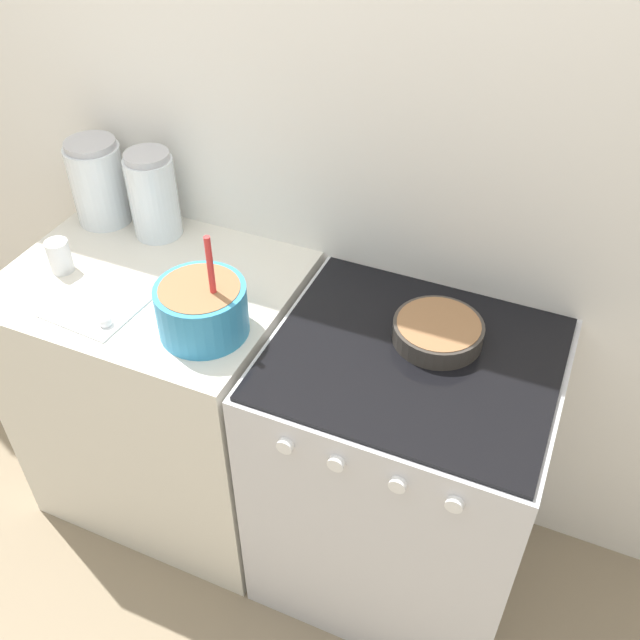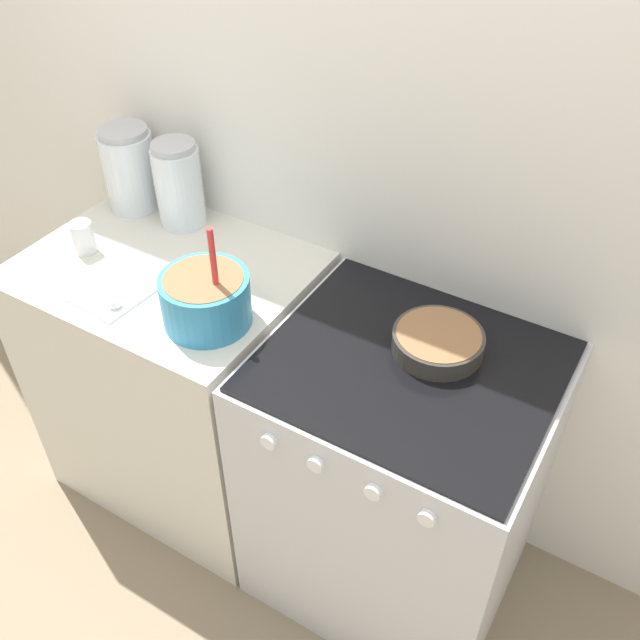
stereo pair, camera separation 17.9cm
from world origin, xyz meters
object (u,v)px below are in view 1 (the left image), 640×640
Objects in this scene: storage_jar_left at (100,187)px; baking_pan at (438,331)px; mixing_bowl at (202,307)px; stove at (400,471)px; storage_jar_middle at (154,200)px; tin_can at (59,256)px.

baking_pan is at bearing -6.88° from storage_jar_left.
stove is at bearing 13.17° from mixing_bowl.
stove is 1.24m from storage_jar_left.
baking_pan is 0.93m from storage_jar_middle.
mixing_bowl is 0.51m from tin_can.
storage_jar_left is at bearing 173.12° from baking_pan.
mixing_bowl is 0.49m from storage_jar_middle.
storage_jar_middle is at bearing -0.00° from storage_jar_left.
stove is 1.15m from tin_can.
storage_jar_middle is at bearing 61.79° from tin_can.
storage_jar_left is 0.20m from storage_jar_middle.
mixing_bowl reaches higher than baking_pan.
storage_jar_left is 0.28m from tin_can.
storage_jar_left reaches higher than baking_pan.
baking_pan is 2.37× the size of tin_can.
baking_pan reaches higher than stove.
storage_jar_left is at bearing 100.39° from tin_can.
tin_can is at bearing -79.61° from storage_jar_left.
mixing_bowl is 1.31× the size of baking_pan.
storage_jar_left is 2.74× the size of tin_can.
storage_jar_middle reaches higher than baking_pan.
mixing_bowl is (-0.52, -0.12, 0.54)m from stove.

